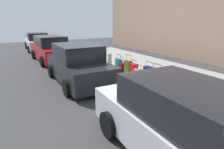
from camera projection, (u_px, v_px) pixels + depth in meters
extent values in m
plane|color=#333335|center=(114.00, 80.00, 8.61)|extent=(40.00, 40.00, 0.00)
cube|color=gray|center=(155.00, 72.00, 9.79)|extent=(18.00, 5.00, 0.14)
cube|color=red|center=(200.00, 97.00, 5.61)|extent=(0.44, 0.28, 0.62)
cube|color=black|center=(200.00, 97.00, 5.61)|extent=(0.43, 0.08, 0.63)
cylinder|color=gray|center=(207.00, 85.00, 5.34)|extent=(0.02, 0.02, 0.25)
cylinder|color=gray|center=(196.00, 82.00, 5.63)|extent=(0.02, 0.02, 0.25)
cylinder|color=black|center=(202.00, 80.00, 5.45)|extent=(0.36, 0.05, 0.02)
cylinder|color=black|center=(204.00, 108.00, 5.54)|extent=(0.05, 0.02, 0.04)
cylinder|color=black|center=(193.00, 104.00, 5.83)|extent=(0.05, 0.02, 0.04)
cube|color=#59601E|center=(186.00, 91.00, 6.01)|extent=(0.44, 0.22, 0.66)
cube|color=black|center=(186.00, 91.00, 6.01)|extent=(0.44, 0.07, 0.67)
cylinder|color=gray|center=(192.00, 79.00, 5.72)|extent=(0.02, 0.02, 0.28)
cylinder|color=gray|center=(183.00, 76.00, 6.04)|extent=(0.02, 0.02, 0.28)
cylinder|color=black|center=(188.00, 74.00, 5.84)|extent=(0.37, 0.05, 0.02)
cylinder|color=black|center=(190.00, 102.00, 5.93)|extent=(0.05, 0.02, 0.04)
cylinder|color=black|center=(181.00, 98.00, 6.26)|extent=(0.05, 0.02, 0.04)
cube|color=maroon|center=(177.00, 85.00, 6.43)|extent=(0.38, 0.23, 0.75)
cube|color=black|center=(177.00, 85.00, 6.43)|extent=(0.37, 0.06, 0.76)
cylinder|color=gray|center=(182.00, 76.00, 6.19)|extent=(0.02, 0.02, 0.04)
cylinder|color=gray|center=(174.00, 74.00, 6.44)|extent=(0.02, 0.02, 0.04)
cylinder|color=black|center=(178.00, 74.00, 6.31)|extent=(0.31, 0.04, 0.02)
cylinder|color=black|center=(179.00, 96.00, 6.40)|extent=(0.04, 0.02, 0.04)
cylinder|color=black|center=(172.00, 93.00, 6.65)|extent=(0.04, 0.02, 0.04)
cube|color=#0F606B|center=(168.00, 82.00, 6.79)|extent=(0.37, 0.26, 0.75)
cube|color=black|center=(168.00, 82.00, 6.79)|extent=(0.36, 0.07, 0.77)
cylinder|color=gray|center=(172.00, 73.00, 6.55)|extent=(0.02, 0.02, 0.04)
cylinder|color=gray|center=(166.00, 71.00, 6.80)|extent=(0.02, 0.02, 0.04)
cylinder|color=black|center=(169.00, 71.00, 6.67)|extent=(0.30, 0.04, 0.02)
cylinder|color=black|center=(170.00, 92.00, 6.76)|extent=(0.05, 0.02, 0.04)
cylinder|color=black|center=(164.00, 90.00, 7.02)|extent=(0.05, 0.02, 0.04)
cube|color=black|center=(157.00, 79.00, 7.18)|extent=(0.51, 0.28, 0.72)
cube|color=black|center=(157.00, 79.00, 7.18)|extent=(0.51, 0.07, 0.73)
cylinder|color=gray|center=(162.00, 69.00, 6.86)|extent=(0.02, 0.02, 0.23)
cylinder|color=gray|center=(154.00, 66.00, 7.23)|extent=(0.02, 0.02, 0.23)
cylinder|color=black|center=(158.00, 64.00, 7.01)|extent=(0.44, 0.04, 0.02)
cylinder|color=black|center=(161.00, 89.00, 7.08)|extent=(0.04, 0.02, 0.04)
cylinder|color=black|center=(153.00, 85.00, 7.46)|extent=(0.04, 0.02, 0.04)
cube|color=navy|center=(149.00, 75.00, 7.68)|extent=(0.51, 0.28, 0.72)
cube|color=black|center=(149.00, 75.00, 7.68)|extent=(0.51, 0.07, 0.73)
cylinder|color=gray|center=(153.00, 66.00, 7.36)|extent=(0.02, 0.02, 0.20)
cylinder|color=gray|center=(146.00, 63.00, 7.73)|extent=(0.02, 0.02, 0.20)
cylinder|color=black|center=(150.00, 62.00, 7.52)|extent=(0.44, 0.05, 0.02)
cylinder|color=black|center=(152.00, 84.00, 7.58)|extent=(0.05, 0.02, 0.04)
cylinder|color=black|center=(145.00, 81.00, 7.96)|extent=(0.05, 0.02, 0.04)
cube|color=#9EA0A8|center=(139.00, 75.00, 8.07)|extent=(0.40, 0.22, 0.52)
cube|color=black|center=(139.00, 75.00, 8.07)|extent=(0.40, 0.05, 0.53)
cylinder|color=gray|center=(141.00, 68.00, 7.83)|extent=(0.02, 0.02, 0.19)
cylinder|color=gray|center=(137.00, 66.00, 8.10)|extent=(0.02, 0.02, 0.19)
cylinder|color=black|center=(139.00, 65.00, 7.94)|extent=(0.33, 0.03, 0.02)
cylinder|color=black|center=(141.00, 81.00, 8.00)|extent=(0.04, 0.02, 0.04)
cylinder|color=black|center=(136.00, 79.00, 8.27)|extent=(0.04, 0.02, 0.04)
cube|color=red|center=(134.00, 71.00, 8.45)|extent=(0.37, 0.24, 0.66)
cube|color=black|center=(134.00, 71.00, 8.45)|extent=(0.37, 0.05, 0.67)
cylinder|color=gray|center=(136.00, 63.00, 8.21)|extent=(0.02, 0.02, 0.18)
cylinder|color=gray|center=(132.00, 61.00, 8.46)|extent=(0.02, 0.02, 0.18)
cylinder|color=black|center=(134.00, 60.00, 8.30)|extent=(0.31, 0.03, 0.02)
cylinder|color=black|center=(136.00, 78.00, 8.41)|extent=(0.04, 0.02, 0.04)
cylinder|color=black|center=(131.00, 76.00, 8.66)|extent=(0.04, 0.02, 0.04)
cube|color=#59601E|center=(128.00, 68.00, 8.80)|extent=(0.40, 0.27, 0.73)
cube|color=black|center=(128.00, 68.00, 8.80)|extent=(0.39, 0.08, 0.74)
cylinder|color=gray|center=(131.00, 58.00, 8.54)|extent=(0.02, 0.02, 0.28)
cylinder|color=gray|center=(126.00, 57.00, 8.78)|extent=(0.02, 0.02, 0.28)
cylinder|color=black|center=(128.00, 55.00, 8.62)|extent=(0.32, 0.05, 0.02)
cylinder|color=black|center=(130.00, 76.00, 8.77)|extent=(0.05, 0.02, 0.04)
cylinder|color=black|center=(126.00, 74.00, 9.03)|extent=(0.05, 0.02, 0.04)
cube|color=maroon|center=(122.00, 68.00, 9.15)|extent=(0.36, 0.25, 0.54)
cube|color=black|center=(122.00, 68.00, 9.15)|extent=(0.35, 0.07, 0.55)
cylinder|color=gray|center=(124.00, 61.00, 8.91)|extent=(0.02, 0.02, 0.30)
cylinder|color=gray|center=(121.00, 60.00, 9.16)|extent=(0.02, 0.02, 0.30)
cylinder|color=black|center=(122.00, 57.00, 8.99)|extent=(0.29, 0.04, 0.02)
cylinder|color=black|center=(123.00, 74.00, 9.10)|extent=(0.05, 0.02, 0.04)
cylinder|color=black|center=(121.00, 72.00, 9.35)|extent=(0.05, 0.02, 0.04)
cube|color=#0F606B|center=(119.00, 65.00, 9.58)|extent=(0.48, 0.22, 0.65)
cube|color=black|center=(119.00, 65.00, 9.58)|extent=(0.48, 0.07, 0.66)
cylinder|color=gray|center=(121.00, 57.00, 9.28)|extent=(0.02, 0.02, 0.24)
cylinder|color=gray|center=(117.00, 56.00, 9.63)|extent=(0.02, 0.02, 0.24)
cylinder|color=black|center=(119.00, 54.00, 9.42)|extent=(0.41, 0.06, 0.02)
cylinder|color=black|center=(120.00, 72.00, 9.49)|extent=(0.05, 0.02, 0.04)
cylinder|color=black|center=(117.00, 70.00, 9.85)|extent=(0.05, 0.02, 0.04)
cylinder|color=#99999E|center=(110.00, 62.00, 10.30)|extent=(0.20, 0.20, 0.68)
sphere|color=#99999E|center=(110.00, 55.00, 10.19)|extent=(0.21, 0.21, 0.21)
cylinder|color=#99999E|center=(109.00, 61.00, 10.41)|extent=(0.09, 0.10, 0.09)
cylinder|color=#99999E|center=(111.00, 62.00, 10.16)|extent=(0.09, 0.10, 0.09)
cylinder|color=brown|center=(102.00, 58.00, 10.77)|extent=(0.17, 0.17, 0.91)
cube|color=#B2B5BA|center=(181.00, 135.00, 3.54)|extent=(4.44, 1.86, 0.80)
cube|color=black|center=(185.00, 100.00, 3.34)|extent=(2.33, 1.65, 0.65)
cylinder|color=black|center=(109.00, 124.00, 4.37)|extent=(0.65, 0.24, 0.64)
cylinder|color=black|center=(164.00, 109.00, 5.15)|extent=(0.65, 0.24, 0.64)
cube|color=black|center=(78.00, 69.00, 8.25)|extent=(4.46, 1.87, 0.84)
cube|color=black|center=(77.00, 52.00, 8.04)|extent=(2.33, 1.70, 0.69)
cylinder|color=black|center=(51.00, 71.00, 9.05)|extent=(0.64, 0.23, 0.64)
cylinder|color=black|center=(86.00, 66.00, 9.92)|extent=(0.64, 0.23, 0.64)
cylinder|color=black|center=(67.00, 88.00, 6.75)|extent=(0.64, 0.23, 0.64)
cylinder|color=black|center=(111.00, 80.00, 7.62)|extent=(0.64, 0.23, 0.64)
cube|color=#AD1619|center=(51.00, 52.00, 12.68)|extent=(4.79, 1.99, 0.84)
cube|color=black|center=(50.00, 41.00, 12.47)|extent=(2.52, 1.77, 0.69)
cylinder|color=black|center=(34.00, 54.00, 13.48)|extent=(0.65, 0.24, 0.64)
cylinder|color=black|center=(59.00, 52.00, 14.43)|extent=(0.65, 0.24, 0.64)
cylinder|color=black|center=(42.00, 62.00, 11.10)|extent=(0.65, 0.24, 0.64)
cylinder|color=black|center=(72.00, 58.00, 12.04)|extent=(0.65, 0.24, 0.64)
cube|color=silver|center=(38.00, 44.00, 17.45)|extent=(4.75, 1.93, 0.79)
cube|color=black|center=(37.00, 36.00, 17.24)|extent=(2.49, 1.72, 0.65)
cylinder|color=black|center=(26.00, 45.00, 18.34)|extent=(0.65, 0.24, 0.64)
cylinder|color=black|center=(45.00, 44.00, 19.16)|extent=(0.65, 0.24, 0.64)
cylinder|color=black|center=(29.00, 49.00, 15.88)|extent=(0.65, 0.24, 0.64)
cylinder|color=black|center=(51.00, 48.00, 16.70)|extent=(0.65, 0.24, 0.64)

